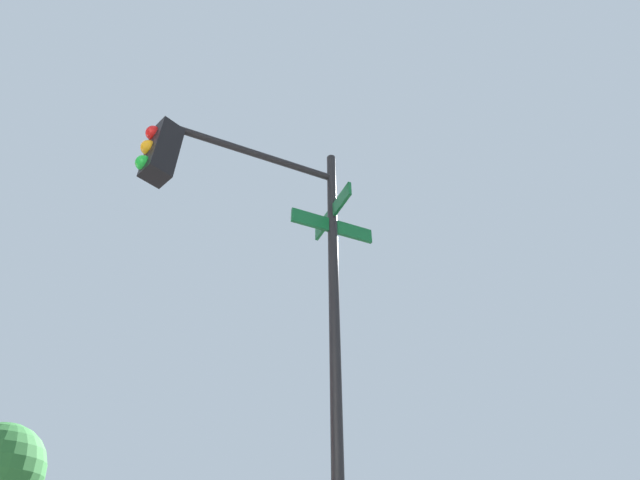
% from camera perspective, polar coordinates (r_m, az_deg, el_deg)
% --- Properties ---
extents(traffic_signal_near, '(1.46, 2.73, 5.80)m').
position_cam_1_polar(traffic_signal_near, '(5.19, -8.21, 0.51)').
color(traffic_signal_near, black).
rests_on(traffic_signal_near, ground_plane).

